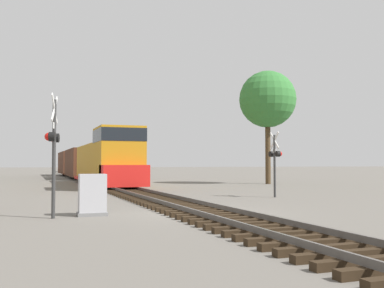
# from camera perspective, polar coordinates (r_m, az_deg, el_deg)

# --- Properties ---
(ground_plane) EXTENTS (400.00, 400.00, 0.00)m
(ground_plane) POSITION_cam_1_polar(r_m,az_deg,el_deg) (16.06, 0.74, -8.77)
(ground_plane) COLOR #666059
(rail_track_bed) EXTENTS (2.60, 160.00, 0.31)m
(rail_track_bed) POSITION_cam_1_polar(r_m,az_deg,el_deg) (16.05, 0.74, -8.29)
(rail_track_bed) COLOR black
(rail_track_bed) RESTS_ON ground
(freight_train) EXTENTS (2.95, 46.20, 4.18)m
(freight_train) POSITION_cam_1_polar(r_m,az_deg,el_deg) (49.46, -13.44, -2.36)
(freight_train) COLOR #B77A14
(freight_train) RESTS_ON ground
(crossing_signal_near) EXTENTS (0.51, 1.01, 3.99)m
(crossing_signal_near) POSITION_cam_1_polar(r_m,az_deg,el_deg) (15.11, -17.21, -0.02)
(crossing_signal_near) COLOR #333333
(crossing_signal_near) RESTS_ON ground
(crossing_signal_far) EXTENTS (0.34, 1.00, 3.42)m
(crossing_signal_far) POSITION_cam_1_polar(r_m,az_deg,el_deg) (23.81, 10.50, -1.70)
(crossing_signal_far) COLOR #333333
(crossing_signal_far) RESTS_ON ground
(relay_cabinet) EXTENTS (0.99, 0.59, 1.40)m
(relay_cabinet) POSITION_cam_1_polar(r_m,az_deg,el_deg) (15.57, -12.54, -6.36)
(relay_cabinet) COLOR slate
(relay_cabinet) RESTS_ON ground
(tree_far_right) EXTENTS (4.92, 4.92, 9.79)m
(tree_far_right) POSITION_cam_1_polar(r_m,az_deg,el_deg) (39.62, 9.57, 5.57)
(tree_far_right) COLOR #473521
(tree_far_right) RESTS_ON ground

